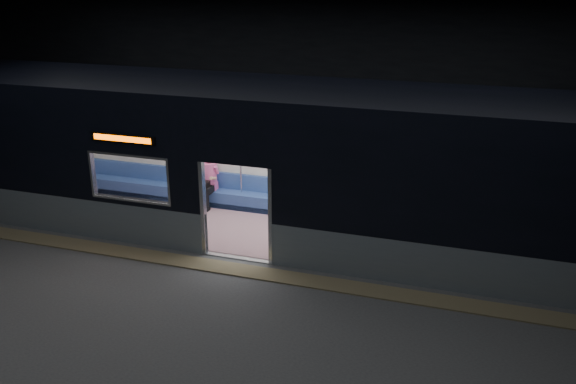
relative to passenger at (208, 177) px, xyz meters
The scene contains 7 objects.
station_floor 4.05m from the passenger, 63.16° to the right, with size 24.00×14.00×0.01m, color #47494C.
station_envelope 4.91m from the passenger, 63.16° to the right, with size 24.00×14.00×5.00m.
tactile_strip 3.58m from the passenger, 59.08° to the right, with size 22.80×0.50×0.03m, color #8C7F59.
metro_car 2.31m from the passenger, 29.23° to the right, with size 18.00×3.04×3.35m.
passenger is the anchor object (origin of this frame).
handbag 0.25m from the passenger, 99.09° to the right, with size 0.27×0.23×0.13m, color black.
transit_map 6.84m from the passenger, ahead, with size 1.05×0.03×0.68m, color white.
Camera 1 is at (4.51, -9.47, 5.71)m, focal length 38.00 mm.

